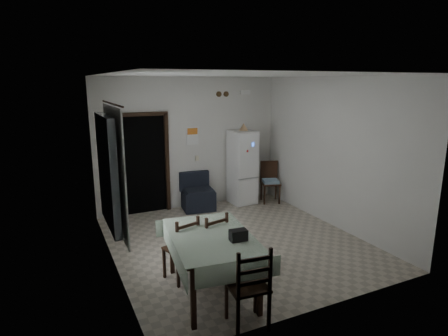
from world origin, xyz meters
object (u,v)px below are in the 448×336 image
dining_chair_far_left (181,247)px  dining_chair_near_head (247,285)px  fridge (243,167)px  dining_table (211,264)px  corner_chair (271,182)px  navy_seat (198,192)px  dining_chair_far_right (210,243)px

dining_chair_far_left → dining_chair_near_head: size_ratio=0.94×
fridge → dining_table: 3.94m
corner_chair → dining_chair_far_left: dining_chair_far_left is taller
fridge → dining_table: bearing=-126.8°
navy_seat → dining_table: size_ratio=0.52×
navy_seat → dining_chair_far_left: bearing=-108.3°
dining_chair_near_head → fridge: bearing=-111.2°
dining_chair_far_left → dining_chair_far_right: size_ratio=1.00×
corner_chair → dining_table: 4.12m
dining_chair_far_left → dining_chair_far_right: (0.42, -0.05, 0.00)m
navy_seat → dining_table: dining_table is taller
dining_chair_far_right → fridge: bearing=-139.1°
fridge → dining_chair_far_right: fridge is taller
fridge → dining_chair_far_left: 3.68m
dining_chair_far_left → dining_chair_near_head: dining_chair_near_head is taller
dining_table → fridge: bearing=63.3°
navy_seat → corner_chair: bearing=-0.1°
dining_chair_near_head → corner_chair: bearing=-119.3°
navy_seat → dining_table: bearing=-100.7°
fridge → dining_chair_far_left: bearing=-134.6°
fridge → corner_chair: size_ratio=1.78×
corner_chair → dining_chair_far_right: 3.66m
dining_table → dining_chair_far_right: size_ratio=1.63×
navy_seat → corner_chair: (1.74, -0.25, 0.07)m
fridge → corner_chair: (0.62, -0.25, -0.37)m
navy_seat → dining_chair_near_head: bearing=-95.9°
corner_chair → dining_table: (-2.83, -2.99, -0.07)m
corner_chair → dining_chair_far_right: dining_chair_far_right is taller
dining_table → dining_chair_near_head: 0.84m
navy_seat → dining_chair_far_left: (-1.34, -2.72, 0.07)m
dining_chair_far_left → dining_table: bearing=99.5°
dining_chair_far_left → dining_chair_far_right: bearing=156.8°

